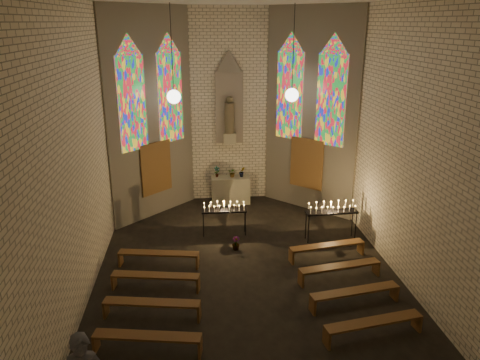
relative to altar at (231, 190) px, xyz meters
name	(u,v)px	position (x,y,z in m)	size (l,w,h in m)	color
floor	(248,277)	(0.00, -5.45, -0.50)	(12.00, 12.00, 0.00)	black
room	(236,115)	(0.00, -2.08, 3.22)	(8.22, 12.43, 7.00)	#F0E5C9
altar	(231,190)	(0.00, 0.00, 0.00)	(1.40, 0.60, 1.00)	#BAB697
flower_vase_left	(217,172)	(-0.51, 0.09, 0.70)	(0.21, 0.14, 0.41)	#4C723F
flower_vase_center	(233,173)	(0.07, 0.02, 0.67)	(0.30, 0.26, 0.33)	#4C723F
flower_vase_right	(242,172)	(0.42, 0.02, 0.69)	(0.21, 0.17, 0.39)	#4C723F
aisle_flower_pot	(236,243)	(-0.17, -3.84, -0.30)	(0.23, 0.23, 0.41)	#4C723F
votive_stand_left	(224,208)	(-0.43, -2.75, 0.39)	(1.42, 0.36, 1.04)	black
votive_stand_right	(332,209)	(2.83, -3.44, 0.51)	(1.62, 0.44, 1.18)	black
pew_left_0	(159,255)	(-2.39, -4.62, -0.15)	(2.24, 0.68, 0.43)	brown
pew_right_0	(327,247)	(2.39, -4.62, -0.15)	(2.24, 0.68, 0.43)	brown
pew_left_1	(155,277)	(-2.39, -5.82, -0.15)	(2.24, 0.68, 0.43)	brown
pew_right_1	(340,268)	(2.39, -5.82, -0.15)	(2.24, 0.68, 0.43)	brown
pew_left_2	(152,304)	(-2.39, -7.02, -0.15)	(2.24, 0.68, 0.43)	brown
pew_right_2	(355,293)	(2.39, -7.02, -0.15)	(2.24, 0.68, 0.43)	brown
pew_left_3	(147,338)	(-2.39, -8.22, -0.15)	(2.24, 0.68, 0.43)	brown
pew_right_3	(374,324)	(2.39, -8.22, -0.15)	(2.24, 0.68, 0.43)	brown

